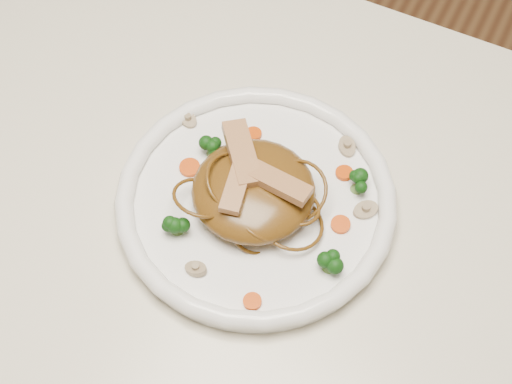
% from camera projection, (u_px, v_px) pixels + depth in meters
% --- Properties ---
extents(table, '(1.20, 0.80, 0.75)m').
position_uv_depth(table, '(215.00, 279.00, 0.84)').
color(table, beige).
rests_on(table, ground).
extents(plate, '(0.35, 0.35, 0.02)m').
position_uv_depth(plate, '(256.00, 203.00, 0.77)').
color(plate, white).
rests_on(plate, table).
extents(noodle_mound, '(0.17, 0.17, 0.04)m').
position_uv_depth(noodle_mound, '(253.00, 190.00, 0.75)').
color(noodle_mound, brown).
rests_on(noodle_mound, plate).
extents(chicken_a, '(0.07, 0.03, 0.01)m').
position_uv_depth(chicken_a, '(278.00, 183.00, 0.72)').
color(chicken_a, tan).
rests_on(chicken_a, noodle_mound).
extents(chicken_b, '(0.07, 0.08, 0.01)m').
position_uv_depth(chicken_b, '(242.00, 153.00, 0.74)').
color(chicken_b, tan).
rests_on(chicken_b, noodle_mound).
extents(chicken_c, '(0.03, 0.07, 0.01)m').
position_uv_depth(chicken_c, '(237.00, 185.00, 0.72)').
color(chicken_c, tan).
rests_on(chicken_c, noodle_mound).
extents(broccoli_0, '(0.03, 0.03, 0.03)m').
position_uv_depth(broccoli_0, '(358.00, 182.00, 0.76)').
color(broccoli_0, '#0E400D').
rests_on(broccoli_0, plate).
extents(broccoli_1, '(0.02, 0.02, 0.03)m').
position_uv_depth(broccoli_1, '(212.00, 147.00, 0.78)').
color(broccoli_1, '#0E400D').
rests_on(broccoli_1, plate).
extents(broccoli_2, '(0.03, 0.03, 0.03)m').
position_uv_depth(broccoli_2, '(176.00, 223.00, 0.73)').
color(broccoli_2, '#0E400D').
rests_on(broccoli_2, plate).
extents(broccoli_3, '(0.03, 0.03, 0.03)m').
position_uv_depth(broccoli_3, '(330.00, 261.00, 0.71)').
color(broccoli_3, '#0E400D').
rests_on(broccoli_3, plate).
extents(carrot_0, '(0.02, 0.02, 0.00)m').
position_uv_depth(carrot_0, '(344.00, 173.00, 0.78)').
color(carrot_0, '#EC4F08').
rests_on(carrot_0, plate).
extents(carrot_1, '(0.03, 0.03, 0.00)m').
position_uv_depth(carrot_1, '(190.00, 168.00, 0.78)').
color(carrot_1, '#EC4F08').
rests_on(carrot_1, plate).
extents(carrot_2, '(0.02, 0.02, 0.00)m').
position_uv_depth(carrot_2, '(341.00, 225.00, 0.75)').
color(carrot_2, '#EC4F08').
rests_on(carrot_2, plate).
extents(carrot_3, '(0.02, 0.02, 0.00)m').
position_uv_depth(carrot_3, '(253.00, 134.00, 0.81)').
color(carrot_3, '#EC4F08').
rests_on(carrot_3, plate).
extents(carrot_4, '(0.02, 0.02, 0.00)m').
position_uv_depth(carrot_4, '(252.00, 301.00, 0.70)').
color(carrot_4, '#EC4F08').
rests_on(carrot_4, plate).
extents(mushroom_0, '(0.03, 0.03, 0.01)m').
position_uv_depth(mushroom_0, '(196.00, 269.00, 0.72)').
color(mushroom_0, gray).
rests_on(mushroom_0, plate).
extents(mushroom_1, '(0.04, 0.04, 0.01)m').
position_uv_depth(mushroom_1, '(365.00, 210.00, 0.75)').
color(mushroom_1, gray).
rests_on(mushroom_1, plate).
extents(mushroom_2, '(0.03, 0.03, 0.01)m').
position_uv_depth(mushroom_2, '(188.00, 120.00, 0.82)').
color(mushroom_2, gray).
rests_on(mushroom_2, plate).
extents(mushroom_3, '(0.04, 0.04, 0.01)m').
position_uv_depth(mushroom_3, '(347.00, 147.00, 0.80)').
color(mushroom_3, gray).
rests_on(mushroom_3, plate).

